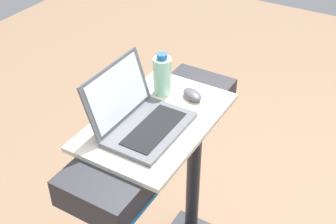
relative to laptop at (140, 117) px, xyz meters
name	(u,v)px	position (x,y,z in m)	size (l,w,h in m)	color
desk_board	(157,121)	(0.08, -0.03, -0.06)	(0.62, 0.40, 0.02)	beige
laptop	(140,117)	(0.00, 0.00, 0.00)	(0.34, 0.28, 0.23)	#515459
computer_mouse	(192,95)	(0.27, -0.08, -0.03)	(0.06, 0.10, 0.03)	#4C4C51
water_bottle	(162,75)	(0.24, 0.05, 0.04)	(0.08, 0.08, 0.18)	#9EDBB2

